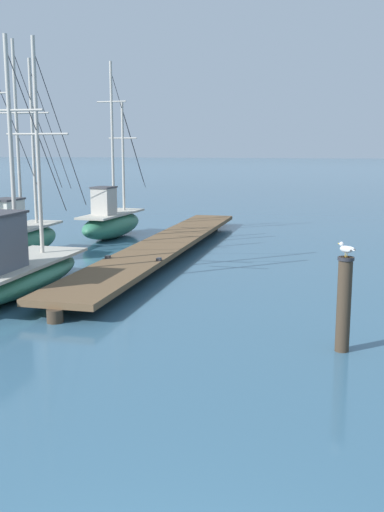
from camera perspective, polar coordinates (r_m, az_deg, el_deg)
The scene contains 6 objects.
floating_dock at distance 21.01m, azimuth -2.57°, elevation 1.11°, with size 1.97×17.36×0.53m.
fishing_boat_0 at distance 25.11m, azimuth -7.71°, elevation 3.34°, with size 1.82×5.98×7.13m.
fishing_boat_1 at distance 21.10m, azimuth -16.28°, elevation 1.80°, with size 1.47×6.67×7.20m.
fishing_boat_6 at distance 15.89m, azimuth -17.19°, elevation -1.24°, with size 2.13×7.90×6.66m.
mooring_piling at distance 11.34m, azimuth 14.29°, elevation -4.34°, with size 0.30×0.30×1.78m.
perched_seagull at distance 11.13m, azimuth 14.54°, elevation 0.66°, with size 0.32×0.29×0.27m.
Camera 1 is at (1.11, -3.31, 3.75)m, focal length 41.93 mm.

